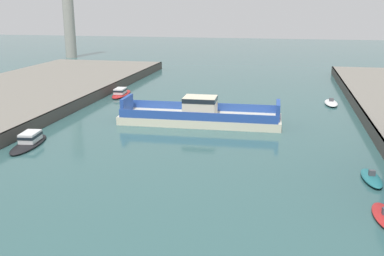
# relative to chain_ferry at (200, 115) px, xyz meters

# --- Properties ---
(chain_ferry) EXTENTS (21.79, 6.78, 3.65)m
(chain_ferry) POSITION_rel_chain_ferry_xyz_m (0.00, 0.00, 0.00)
(chain_ferry) COLOR beige
(chain_ferry) RESTS_ON ground
(moored_boat_near_left) EXTENTS (2.91, 8.17, 1.39)m
(moored_boat_near_left) POSITION_rel_chain_ferry_xyz_m (-17.30, 15.79, -0.58)
(moored_boat_near_left) COLOR red
(moored_boat_near_left) RESTS_ON ground
(moored_boat_mid_right) EXTENTS (1.95, 4.99, 1.02)m
(moored_boat_mid_right) POSITION_rel_chain_ferry_xyz_m (19.22, -17.03, -0.83)
(moored_boat_mid_right) COLOR #237075
(moored_boat_mid_right) RESTS_ON ground
(moored_boat_upstream_a) EXTENTS (2.13, 5.51, 1.08)m
(moored_boat_upstream_a) POSITION_rel_chain_ferry_xyz_m (18.45, 15.69, -0.80)
(moored_boat_upstream_a) COLOR white
(moored_boat_upstream_a) RESTS_ON ground
(moored_boat_upstream_b) EXTENTS (3.40, 8.15, 1.44)m
(moored_boat_upstream_b) POSITION_rel_chain_ferry_xyz_m (-17.27, -13.68, -0.55)
(moored_boat_upstream_b) COLOR black
(moored_boat_upstream_b) RESTS_ON ground
(smokestack_distant_a) EXTENTS (3.55, 3.55, 31.83)m
(smokestack_distant_a) POSITION_rel_chain_ferry_xyz_m (-53.26, 68.96, 15.83)
(smokestack_distant_a) COLOR #9E998E
(smokestack_distant_a) RESTS_ON ground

